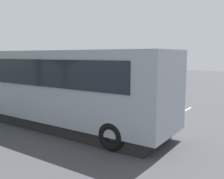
{
  "coord_description": "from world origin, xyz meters",
  "views": [
    {
      "loc": [
        -8.25,
        11.2,
        3.08
      ],
      "look_at": [
        0.53,
        -0.25,
        1.1
      ],
      "focal_mm": 40.36,
      "sensor_mm": 36.0,
      "label": 1
    }
  ],
  "objects_px": {
    "spectator_centre": "(87,91)",
    "stunt_motorcycle": "(118,86)",
    "spectator_left": "(103,95)",
    "parked_motorcycle_silver": "(86,106)",
    "spectator_far_left": "(118,97)",
    "traffic_cone": "(126,101)",
    "tour_bus": "(56,88)"
  },
  "relations": [
    {
      "from": "spectator_centre",
      "to": "stunt_motorcycle",
      "type": "height_order",
      "value": "spectator_centre"
    },
    {
      "from": "spectator_left",
      "to": "parked_motorcycle_silver",
      "type": "xyz_separation_m",
      "value": [
        0.58,
        0.66,
        -0.55
      ]
    },
    {
      "from": "spectator_far_left",
      "to": "stunt_motorcycle",
      "type": "relative_size",
      "value": 0.85
    },
    {
      "from": "traffic_cone",
      "to": "stunt_motorcycle",
      "type": "bearing_deg",
      "value": -36.91
    },
    {
      "from": "stunt_motorcycle",
      "to": "traffic_cone",
      "type": "distance_m",
      "value": 1.79
    },
    {
      "from": "spectator_far_left",
      "to": "parked_motorcycle_silver",
      "type": "xyz_separation_m",
      "value": [
        1.64,
        0.5,
        -0.53
      ]
    },
    {
      "from": "spectator_far_left",
      "to": "stunt_motorcycle",
      "type": "distance_m",
      "value": 4.33
    },
    {
      "from": "tour_bus",
      "to": "parked_motorcycle_silver",
      "type": "height_order",
      "value": "tour_bus"
    },
    {
      "from": "spectator_left",
      "to": "traffic_cone",
      "type": "xyz_separation_m",
      "value": [
        0.14,
        -2.37,
        -0.73
      ]
    },
    {
      "from": "stunt_motorcycle",
      "to": "traffic_cone",
      "type": "relative_size",
      "value": 3.19
    },
    {
      "from": "tour_bus",
      "to": "parked_motorcycle_silver",
      "type": "xyz_separation_m",
      "value": [
        0.32,
        -2.25,
        -1.16
      ]
    },
    {
      "from": "spectator_left",
      "to": "stunt_motorcycle",
      "type": "relative_size",
      "value": 0.86
    },
    {
      "from": "stunt_motorcycle",
      "to": "spectator_left",
      "type": "bearing_deg",
      "value": 113.37
    },
    {
      "from": "spectator_far_left",
      "to": "traffic_cone",
      "type": "height_order",
      "value": "spectator_far_left"
    },
    {
      "from": "tour_bus",
      "to": "spectator_far_left",
      "type": "height_order",
      "value": "tour_bus"
    },
    {
      "from": "tour_bus",
      "to": "parked_motorcycle_silver",
      "type": "distance_m",
      "value": 2.56
    },
    {
      "from": "stunt_motorcycle",
      "to": "traffic_cone",
      "type": "bearing_deg",
      "value": 143.09
    },
    {
      "from": "tour_bus",
      "to": "spectator_far_left",
      "type": "distance_m",
      "value": 3.11
    },
    {
      "from": "spectator_far_left",
      "to": "stunt_motorcycle",
      "type": "xyz_separation_m",
      "value": [
        2.51,
        -3.52,
        -0.0
      ]
    },
    {
      "from": "spectator_left",
      "to": "spectator_centre",
      "type": "bearing_deg",
      "value": -7.26
    },
    {
      "from": "spectator_centre",
      "to": "traffic_cone",
      "type": "height_order",
      "value": "spectator_centre"
    },
    {
      "from": "stunt_motorcycle",
      "to": "traffic_cone",
      "type": "height_order",
      "value": "stunt_motorcycle"
    },
    {
      "from": "parked_motorcycle_silver",
      "to": "stunt_motorcycle",
      "type": "distance_m",
      "value": 4.15
    },
    {
      "from": "spectator_left",
      "to": "parked_motorcycle_silver",
      "type": "relative_size",
      "value": 0.85
    },
    {
      "from": "spectator_far_left",
      "to": "traffic_cone",
      "type": "bearing_deg",
      "value": -64.71
    },
    {
      "from": "spectator_centre",
      "to": "stunt_motorcycle",
      "type": "bearing_deg",
      "value": -87.0
    },
    {
      "from": "spectator_centre",
      "to": "tour_bus",
      "type": "bearing_deg",
      "value": 108.41
    },
    {
      "from": "tour_bus",
      "to": "spectator_centre",
      "type": "relative_size",
      "value": 5.88
    },
    {
      "from": "tour_bus",
      "to": "parked_motorcycle_silver",
      "type": "bearing_deg",
      "value": -81.98
    },
    {
      "from": "stunt_motorcycle",
      "to": "tour_bus",
      "type": "bearing_deg",
      "value": 100.76
    },
    {
      "from": "spectator_far_left",
      "to": "spectator_centre",
      "type": "bearing_deg",
      "value": -8.03
    },
    {
      "from": "spectator_left",
      "to": "parked_motorcycle_silver",
      "type": "distance_m",
      "value": 1.04
    }
  ]
}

